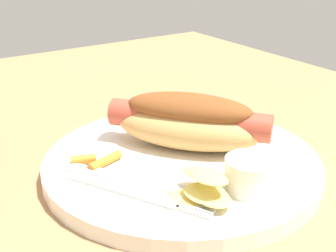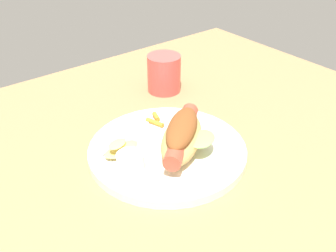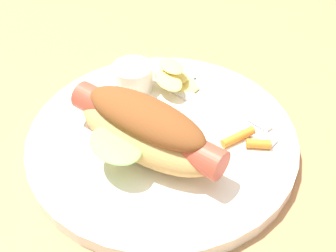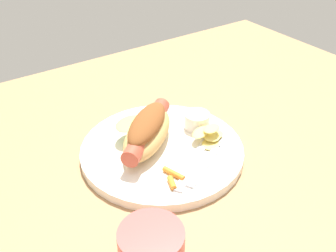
{
  "view_description": "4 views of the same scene",
  "coord_description": "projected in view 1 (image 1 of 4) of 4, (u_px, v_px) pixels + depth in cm",
  "views": [
    {
      "loc": [
        33.07,
        -24.93,
        23.62
      ],
      "look_at": [
        -3.65,
        -0.3,
        5.04
      ],
      "focal_mm": 50.67,
      "sensor_mm": 36.0,
      "label": 1
    },
    {
      "loc": [
        32.65,
        46.0,
        42.7
      ],
      "look_at": [
        -4.21,
        -0.77,
        4.7
      ],
      "focal_mm": 41.57,
      "sensor_mm": 36.0,
      "label": 2
    },
    {
      "loc": [
        -36.38,
        9.03,
        35.33
      ],
      "look_at": [
        -4.52,
        0.66,
        4.43
      ],
      "focal_mm": 48.69,
      "sensor_mm": 36.0,
      "label": 3
    },
    {
      "loc": [
        -33.08,
        -45.12,
        43.12
      ],
      "look_at": [
        -1.8,
        0.41,
        5.85
      ],
      "focal_mm": 41.76,
      "sensor_mm": 36.0,
      "label": 4
    }
  ],
  "objects": [
    {
      "name": "ground_plane",
      "position": [
        191.0,
        191.0,
        0.48
      ],
      "size": [
        120.0,
        90.0,
        1.8
      ],
      "primitive_type": "cube",
      "color": "#9E754C"
    },
    {
      "name": "plate",
      "position": [
        182.0,
        164.0,
        0.5
      ],
      "size": [
        28.67,
        28.67,
        1.6
      ],
      "primitive_type": "cylinder",
      "color": "white",
      "rests_on": "ground_plane"
    },
    {
      "name": "hot_dog",
      "position": [
        189.0,
        121.0,
        0.5
      ],
      "size": [
        16.6,
        15.26,
        6.0
      ],
      "rotation": [
        0.0,
        0.0,
        0.68
      ],
      "color": "tan",
      "rests_on": "plate"
    },
    {
      "name": "sauce_ramekin",
      "position": [
        250.0,
        174.0,
        0.43
      ],
      "size": [
        4.72,
        4.72,
        3.02
      ],
      "primitive_type": "cylinder",
      "color": "white",
      "rests_on": "plate"
    },
    {
      "name": "fork",
      "position": [
        133.0,
        192.0,
        0.42
      ],
      "size": [
        13.73,
        7.96,
        0.4
      ],
      "rotation": [
        0.0,
        0.0,
        0.48
      ],
      "color": "silver",
      "rests_on": "plate"
    },
    {
      "name": "knife",
      "position": [
        132.0,
        180.0,
        0.44
      ],
      "size": [
        12.95,
        9.26,
        0.36
      ],
      "primitive_type": "cube",
      "rotation": [
        0.0,
        0.0,
        0.59
      ],
      "color": "silver",
      "rests_on": "plate"
    },
    {
      "name": "chips_pile",
      "position": [
        203.0,
        189.0,
        0.41
      ],
      "size": [
        6.78,
        6.12,
        2.78
      ],
      "color": "#E7CF67",
      "rests_on": "plate"
    },
    {
      "name": "carrot_garnish",
      "position": [
        96.0,
        160.0,
        0.47
      ],
      "size": [
        3.4,
        5.02,
        0.95
      ],
      "color": "orange",
      "rests_on": "plate"
    }
  ]
}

